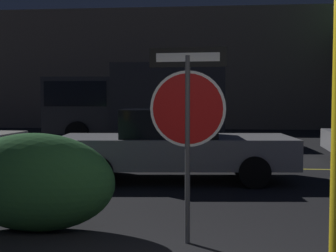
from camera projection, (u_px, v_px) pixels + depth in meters
The scene contains 6 objects.
road_center_stripe at pixel (199, 168), 11.24m from camera, with size 36.67×0.12×0.01m, color gold.
stop_sign at pixel (188, 108), 5.33m from camera, with size 0.88×0.10×2.25m.
hedge_bush_1 at pixel (35, 182), 5.87m from camera, with size 2.05×0.84×1.24m, color #2D6633.
passing_car_2 at pixel (174, 145), 9.54m from camera, with size 4.92×2.26×1.45m.
delivery_truck at pixel (134, 100), 17.55m from camera, with size 6.65×2.77×2.92m.
building_backdrop at pixel (158, 70), 26.82m from camera, with size 30.78×3.63×6.50m, color #7A6B5B.
Camera 1 is at (0.35, -3.38, 1.69)m, focal length 50.00 mm.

